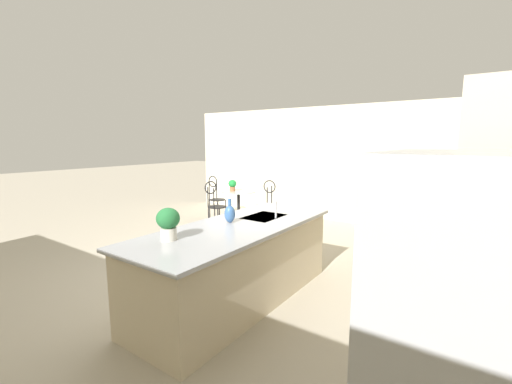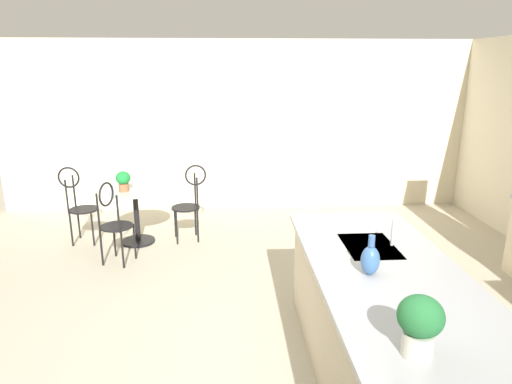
% 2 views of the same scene
% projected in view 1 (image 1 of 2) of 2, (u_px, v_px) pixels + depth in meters
% --- Properties ---
extents(ground_plane, '(40.00, 40.00, 0.00)m').
position_uv_depth(ground_plane, '(204.00, 275.00, 4.71)').
color(ground_plane, '#B2A893').
extents(wall_left_window, '(0.12, 7.80, 2.70)m').
position_uv_depth(wall_left_window, '(327.00, 164.00, 7.96)').
color(wall_left_window, beige).
rests_on(wall_left_window, ground).
extents(kitchen_island, '(2.80, 1.06, 0.92)m').
position_uv_depth(kitchen_island, '(238.00, 263.00, 3.91)').
color(kitchen_island, beige).
rests_on(kitchen_island, ground).
extents(back_counter_run, '(2.44, 0.64, 1.52)m').
position_uv_depth(back_counter_run, '(480.00, 289.00, 3.14)').
color(back_counter_run, beige).
rests_on(back_counter_run, ground).
extents(upper_cabinet_run, '(2.40, 0.36, 0.76)m').
position_uv_depth(upper_cabinet_run, '(492.00, 139.00, 2.95)').
color(upper_cabinet_run, beige).
rests_on(upper_cabinet_run, back_counter_run).
extents(refrigerator, '(0.84, 0.75, 1.84)m').
position_uv_depth(refrigerator, '(460.00, 363.00, 1.46)').
color(refrigerator, '#B7BABF').
rests_on(refrigerator, ground).
extents(bistro_table, '(0.80, 0.80, 0.74)m').
position_uv_depth(bistro_table, '(239.00, 204.00, 7.71)').
color(bistro_table, black).
rests_on(bistro_table, ground).
extents(chair_near_window, '(0.39, 0.49, 1.04)m').
position_uv_depth(chair_near_window, '(216.00, 195.00, 8.17)').
color(chair_near_window, black).
rests_on(chair_near_window, ground).
extents(chair_by_island, '(0.52, 0.48, 1.04)m').
position_uv_depth(chair_by_island, '(215.00, 202.00, 7.21)').
color(chair_by_island, black).
rests_on(chair_by_island, ground).
extents(chair_toward_desk, '(0.44, 0.51, 1.04)m').
position_uv_depth(chair_toward_desk, '(266.00, 201.00, 7.35)').
color(chair_toward_desk, black).
rests_on(chair_toward_desk, ground).
extents(sink_faucet, '(0.02, 0.02, 0.22)m').
position_uv_depth(sink_faucet, '(276.00, 210.00, 4.17)').
color(sink_faucet, '#B2B5BA').
rests_on(sink_faucet, kitchen_island).
extents(potted_plant_on_table, '(0.19, 0.19, 0.26)m').
position_uv_depth(potted_plant_on_table, '(232.00, 185.00, 7.65)').
color(potted_plant_on_table, '#9E603D').
rests_on(potted_plant_on_table, bistro_table).
extents(potted_plant_counter_far, '(0.23, 0.23, 0.32)m').
position_uv_depth(potted_plant_counter_far, '(168.00, 222.00, 3.23)').
color(potted_plant_counter_far, beige).
rests_on(potted_plant_counter_far, kitchen_island).
extents(vase_on_counter, '(0.13, 0.13, 0.29)m').
position_uv_depth(vase_on_counter, '(230.00, 213.00, 3.96)').
color(vase_on_counter, '#386099').
rests_on(vase_on_counter, kitchen_island).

